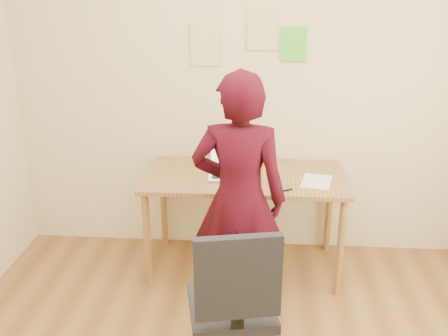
# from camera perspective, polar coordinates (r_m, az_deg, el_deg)

# --- Properties ---
(room) EXTENTS (3.58, 3.58, 2.78)m
(room) POSITION_cam_1_polar(r_m,az_deg,el_deg) (2.00, 1.19, 1.12)
(room) COLOR brown
(room) RESTS_ON ground
(desk) EXTENTS (1.40, 0.70, 0.74)m
(desk) POSITION_cam_1_polar(r_m,az_deg,el_deg) (3.53, 2.38, -2.11)
(desk) COLOR #A17437
(desk) RESTS_ON ground
(laptop) EXTENTS (0.35, 0.32, 0.23)m
(laptop) POSITION_cam_1_polar(r_m,az_deg,el_deg) (3.50, 0.85, 0.10)
(laptop) COLOR silver
(laptop) RESTS_ON desk
(paper_sheet) EXTENTS (0.24, 0.30, 0.00)m
(paper_sheet) POSITION_cam_1_polar(r_m,az_deg,el_deg) (3.45, 10.52, -1.50)
(paper_sheet) COLOR white
(paper_sheet) RESTS_ON desk
(phone) EXTENTS (0.12, 0.14, 0.01)m
(phone) POSITION_cam_1_polar(r_m,az_deg,el_deg) (3.31, 6.74, -2.15)
(phone) COLOR black
(phone) RESTS_ON desk
(wall_note_left) EXTENTS (0.21, 0.00, 0.30)m
(wall_note_left) POSITION_cam_1_polar(r_m,az_deg,el_deg) (3.66, -2.15, 13.94)
(wall_note_left) COLOR #D4CB7E
(wall_note_left) RESTS_ON room
(wall_note_mid) EXTENTS (0.21, 0.00, 0.30)m
(wall_note_mid) POSITION_cam_1_polar(r_m,az_deg,el_deg) (3.63, 4.40, 15.63)
(wall_note_mid) COLOR #D4CB7E
(wall_note_mid) RESTS_ON room
(wall_note_right) EXTENTS (0.18, 0.00, 0.24)m
(wall_note_right) POSITION_cam_1_polar(r_m,az_deg,el_deg) (3.65, 7.95, 13.85)
(wall_note_right) COLOR #50D42F
(wall_note_right) RESTS_ON room
(office_chair) EXTENTS (0.50, 0.51, 0.96)m
(office_chair) POSITION_cam_1_polar(r_m,az_deg,el_deg) (2.63, 1.03, -16.98)
(office_chair) COLOR black
(office_chair) RESTS_ON ground
(person) EXTENTS (0.60, 0.42, 1.57)m
(person) POSITION_cam_1_polar(r_m,az_deg,el_deg) (3.00, 1.72, -3.66)
(person) COLOR #340710
(person) RESTS_ON ground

